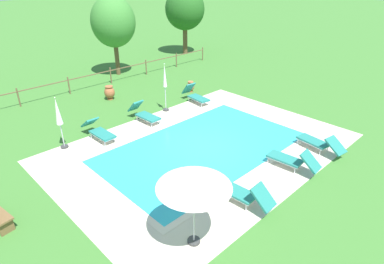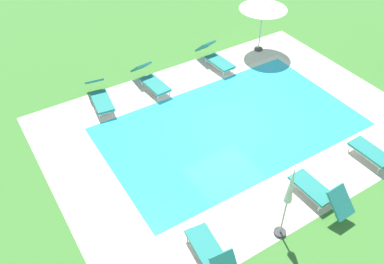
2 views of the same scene
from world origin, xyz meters
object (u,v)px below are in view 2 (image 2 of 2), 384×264
(patio_umbrella_closed_row_west, at_px, (289,193))
(sun_lounger_north_mid, at_px, (212,254))
(sun_lounger_north_near_steps, at_px, (320,192))
(sun_lounger_south_end, at_px, (100,96))
(sun_lounger_south_mid, at_px, (151,80))
(sun_lounger_north_end, at_px, (215,58))
(patio_umbrella_open_foreground, at_px, (264,5))
(sun_lounger_north_far, at_px, (379,156))

(patio_umbrella_closed_row_west, bearing_deg, sun_lounger_north_mid, -6.70)
(sun_lounger_north_near_steps, xyz_separation_m, sun_lounger_south_end, (3.38, -7.39, -0.02))
(sun_lounger_north_mid, bearing_deg, sun_lounger_south_mid, -106.85)
(sun_lounger_south_mid, bearing_deg, sun_lounger_north_mid, 73.15)
(sun_lounger_north_end, bearing_deg, patio_umbrella_open_foreground, -178.10)
(sun_lounger_south_end, relative_size, patio_umbrella_open_foreground, 0.94)
(sun_lounger_north_mid, height_order, patio_umbrella_closed_row_west, patio_umbrella_closed_row_west)
(sun_lounger_north_mid, xyz_separation_m, patio_umbrella_open_foreground, (-7.47, -7.43, 1.62))
(sun_lounger_north_far, xyz_separation_m, sun_lounger_north_end, (0.99, -7.24, 0.01))
(sun_lounger_north_mid, xyz_separation_m, sun_lounger_north_far, (-6.15, -0.12, -0.02))
(sun_lounger_north_near_steps, bearing_deg, sun_lounger_north_mid, 0.51)
(sun_lounger_north_mid, height_order, sun_lounger_north_end, sun_lounger_north_mid)
(sun_lounger_north_end, xyz_separation_m, patio_umbrella_open_foreground, (-2.31, -0.08, 1.63))
(sun_lounger_north_end, bearing_deg, sun_lounger_south_mid, 0.22)
(sun_lounger_north_end, xyz_separation_m, sun_lounger_south_mid, (2.93, 0.01, -0.00))
(sun_lounger_north_near_steps, height_order, sun_lounger_north_mid, sun_lounger_north_mid)
(sun_lounger_north_near_steps, height_order, sun_lounger_south_end, sun_lounger_north_near_steps)
(sun_lounger_south_mid, bearing_deg, sun_lounger_north_near_steps, 100.63)
(patio_umbrella_open_foreground, bearing_deg, patio_umbrella_closed_row_west, 54.44)
(sun_lounger_north_mid, relative_size, patio_umbrella_open_foreground, 0.86)
(sun_lounger_north_far, bearing_deg, patio_umbrella_closed_row_west, 4.80)
(sun_lounger_north_near_steps, relative_size, sun_lounger_south_mid, 0.96)
(sun_lounger_north_mid, bearing_deg, sun_lounger_north_near_steps, -179.49)
(sun_lounger_south_mid, bearing_deg, sun_lounger_south_end, -2.30)
(sun_lounger_north_near_steps, bearing_deg, sun_lounger_north_end, -102.02)
(sun_lounger_north_mid, distance_m, patio_umbrella_open_foreground, 10.66)
(sun_lounger_north_far, height_order, patio_umbrella_open_foreground, patio_umbrella_open_foreground)
(sun_lounger_south_mid, xyz_separation_m, sun_lounger_south_end, (2.01, -0.08, -0.01))
(sun_lounger_north_far, xyz_separation_m, patio_umbrella_closed_row_west, (4.16, 0.35, 1.23))
(sun_lounger_north_far, bearing_deg, sun_lounger_north_mid, 1.07)
(sun_lounger_north_far, bearing_deg, patio_umbrella_open_foreground, -100.24)
(sun_lounger_north_end, distance_m, sun_lounger_south_mid, 2.93)
(sun_lounger_north_mid, height_order, patio_umbrella_open_foreground, patio_umbrella_open_foreground)
(sun_lounger_north_near_steps, distance_m, sun_lounger_south_mid, 7.44)
(sun_lounger_south_end, xyz_separation_m, patio_umbrella_closed_row_west, (-1.78, 7.65, 1.23))
(sun_lounger_north_near_steps, relative_size, sun_lounger_north_end, 0.98)
(patio_umbrella_open_foreground, bearing_deg, sun_lounger_north_end, 1.90)
(sun_lounger_south_end, bearing_deg, sun_lounger_north_end, 179.20)
(sun_lounger_north_far, height_order, patio_umbrella_closed_row_west, patio_umbrella_closed_row_west)
(sun_lounger_north_near_steps, distance_m, sun_lounger_south_end, 8.13)
(patio_umbrella_closed_row_west, bearing_deg, sun_lounger_north_end, -112.63)
(sun_lounger_north_mid, distance_m, sun_lounger_south_end, 7.42)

